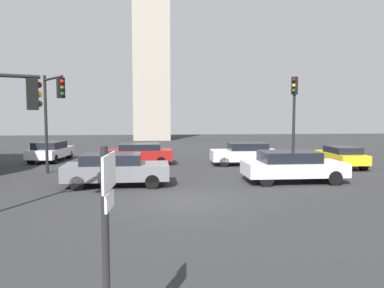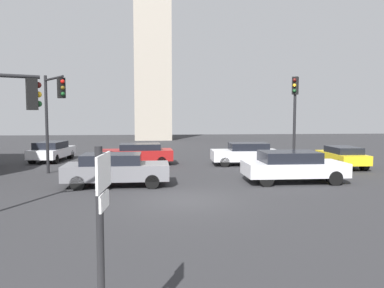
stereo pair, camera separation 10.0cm
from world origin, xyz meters
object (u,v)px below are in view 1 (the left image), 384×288
traffic_light_1 (53,104)px  car_5 (292,166)px  car_2 (341,156)px  car_0 (116,169)px  car_4 (51,151)px  direction_sign (107,226)px  traffic_light_0 (294,106)px  car_3 (245,153)px  car_1 (137,153)px

traffic_light_1 → car_5: 12.52m
traffic_light_1 → car_2: 16.97m
car_0 → car_2: 13.93m
traffic_light_1 → car_4: size_ratio=1.20×
car_0 → car_5: (8.34, 0.12, 0.01)m
car_0 → car_4: (-5.44, 9.51, -0.06)m
car_4 → direction_sign: bearing=-156.2°
traffic_light_0 → car_3: (-2.20, 2.61, -2.99)m
traffic_light_0 → car_1: (-9.14, 3.39, -3.01)m
traffic_light_1 → car_3: size_ratio=1.25×
traffic_light_0 → car_1: 10.21m
traffic_light_0 → car_3: size_ratio=1.26×
car_5 → car_2: bearing=43.6°
traffic_light_1 → car_0: size_ratio=1.14×
direction_sign → traffic_light_0: traffic_light_0 is taller
traffic_light_1 → car_5: traffic_light_1 is taller
car_3 → car_4: 13.36m
car_3 → car_2: bearing=164.2°
car_1 → car_4: (-6.03, 2.39, -0.01)m
traffic_light_0 → car_2: bearing=137.7°
car_1 → traffic_light_1: bearing=42.0°
car_2 → car_5: size_ratio=0.84×
direction_sign → car_3: direction_sign is taller
direction_sign → car_1: (-0.61, 19.44, -1.10)m
traffic_light_0 → car_1: size_ratio=1.15×
traffic_light_0 → traffic_light_1: (-13.21, -0.74, 0.03)m
traffic_light_1 → car_5: (11.82, -2.86, -2.98)m
direction_sign → car_0: bearing=99.8°
direction_sign → car_1: size_ratio=0.58×
direction_sign → car_3: bearing=75.4°
traffic_light_1 → car_0: 5.48m
direction_sign → car_0: size_ratio=0.58×
direction_sign → traffic_light_1: (-4.68, 15.30, 1.95)m
traffic_light_0 → car_3: 4.54m
car_3 → car_1: bearing=-5.4°
car_4 → car_2: bearing=-97.8°
car_4 → car_1: bearing=-104.8°
car_5 → car_0: bearing=-179.0°
car_4 → car_5: size_ratio=0.94×
traffic_light_0 → direction_sign: bearing=4.5°
car_0 → car_4: size_ratio=1.06×
car_4 → traffic_light_1: bearing=-156.4°
direction_sign → car_3: (6.34, 18.66, -1.08)m
direction_sign → traffic_light_1: 16.12m
traffic_light_0 → car_3: traffic_light_0 is taller
direction_sign → car_1: 19.48m
car_0 → car_2: bearing=18.7°
car_1 → traffic_light_0: bearing=156.2°
direction_sign → car_0: 12.42m
car_2 → traffic_light_0: bearing=105.9°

